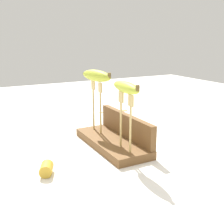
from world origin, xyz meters
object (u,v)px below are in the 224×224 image
fork_stand_right (126,116)px  fork_stand_left (97,102)px  fork_fallen_near (117,111)px  banana_chunk_near (46,169)px  banana_raised_right (126,87)px  banana_raised_left (96,76)px

fork_stand_right → fork_stand_left: bearing=180.0°
fork_fallen_near → banana_chunk_near: 0.75m
fork_fallen_near → banana_chunk_near: bearing=-44.4°
fork_stand_left → banana_raised_right: bearing=0.0°
fork_stand_left → banana_raised_left: (-0.00, -0.00, 0.10)m
fork_stand_right → banana_raised_right: banana_raised_right is taller
banana_chunk_near → fork_stand_left: bearing=129.1°
fork_fallen_near → banana_raised_left: bearing=-39.3°
banana_chunk_near → banana_raised_right: bearing=89.5°
fork_stand_left → fork_fallen_near: bearing=140.7°
fork_stand_right → banana_chunk_near: fork_stand_right is taller
fork_stand_left → banana_chunk_near: 0.36m
banana_raised_right → fork_fallen_near: 0.64m
banana_raised_right → fork_fallen_near: size_ratio=0.99×
fork_stand_left → banana_chunk_near: bearing=-50.9°
fork_stand_left → fork_fallen_near: size_ratio=1.19×
fork_stand_right → banana_chunk_near: size_ratio=2.99×
fork_stand_right → banana_chunk_near: 0.29m
banana_raised_left → fork_fallen_near: 0.48m
banana_chunk_near → fork_stand_right: bearing=89.5°
fork_stand_right → banana_raised_right: size_ratio=1.16×
fork_stand_left → banana_raised_left: size_ratio=1.16×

